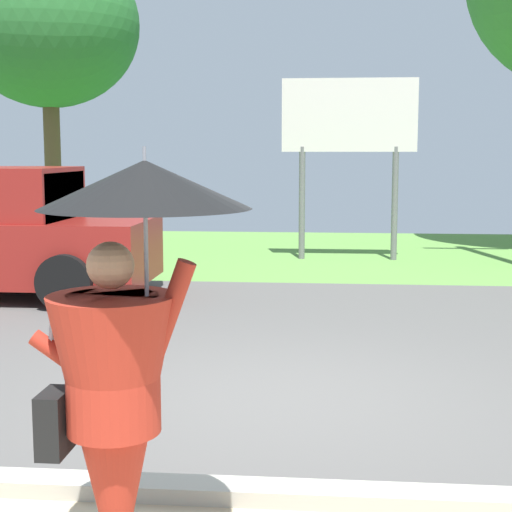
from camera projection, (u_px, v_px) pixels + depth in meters
name	position (u px, v px, depth m)	size (l,w,h in m)	color
ground_plane	(294.00, 328.00, 9.67)	(40.00, 22.00, 0.20)	#565451
monk_pedestrian	(121.00, 372.00, 3.66)	(1.06, 0.97, 2.13)	#B22D1E
roadside_billboard	(349.00, 128.00, 15.15)	(2.60, 0.12, 3.50)	slate
tree_left_far	(48.00, 25.00, 16.97)	(3.92, 3.92, 6.62)	brown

